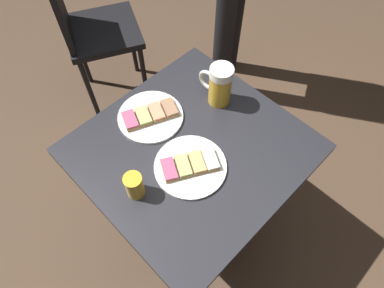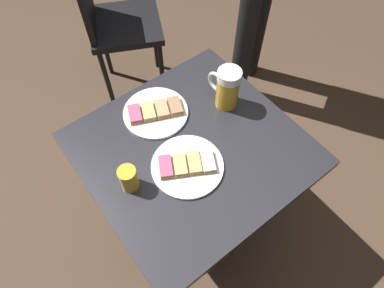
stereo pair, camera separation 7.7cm
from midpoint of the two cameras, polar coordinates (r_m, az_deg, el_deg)
name	(u,v)px [view 1 (the left image)]	position (r m, az deg, el deg)	size (l,w,h in m)	color
ground_plane	(192,221)	(1.80, -1.26, -12.97)	(6.00, 6.00, 0.00)	#4C3828
cafe_table	(192,171)	(1.29, -1.72, -4.65)	(0.71, 0.69, 0.73)	black
plate_near	(190,166)	(1.10, -2.30, -3.78)	(0.24, 0.24, 0.03)	white
plate_far	(150,116)	(1.22, -8.84, 4.66)	(0.23, 0.23, 0.03)	white
beer_mug	(219,85)	(1.21, 2.78, 9.88)	(0.08, 0.14, 0.16)	gold
beer_glass_small	(134,185)	(1.05, -11.82, -6.99)	(0.06, 0.06, 0.09)	gold
cafe_chair	(88,26)	(1.96, -18.28, 18.40)	(0.51, 0.51, 0.92)	black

